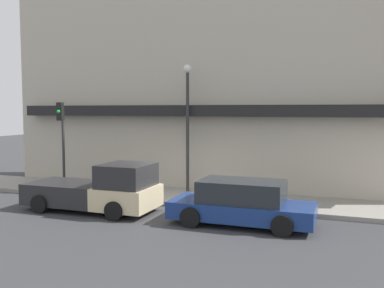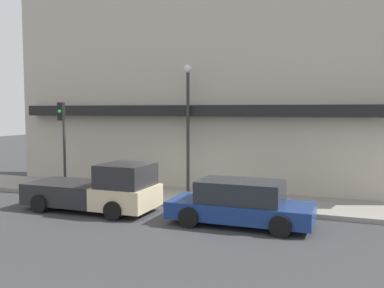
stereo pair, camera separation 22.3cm
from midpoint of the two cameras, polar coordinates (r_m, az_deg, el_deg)
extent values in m
plane|color=#38383A|center=(16.93, -3.09, -8.31)|extent=(80.00, 80.00, 0.00)
cube|color=gray|center=(18.32, -1.16, -7.04)|extent=(36.00, 3.10, 0.17)
cube|color=#BCB29E|center=(20.83, 1.90, 7.43)|extent=(19.80, 3.00, 9.62)
cube|color=black|center=(19.10, 0.19, 4.45)|extent=(18.22, 0.60, 0.50)
cube|color=beige|center=(15.82, -9.07, -7.02)|extent=(2.01, 2.01, 0.79)
cube|color=#262628|center=(15.68, -9.11, -4.13)|extent=(1.71, 1.85, 0.82)
cube|color=#262628|center=(17.17, -16.44, -6.23)|extent=(3.01, 2.01, 0.79)
cylinder|color=black|center=(16.72, -7.21, -7.33)|extent=(0.67, 0.22, 0.67)
cylinder|color=black|center=(15.00, -10.79, -8.77)|extent=(0.67, 0.22, 0.67)
cylinder|color=black|center=(18.34, -15.93, -6.41)|extent=(0.67, 0.22, 0.67)
cylinder|color=black|center=(16.79, -20.01, -7.53)|extent=(0.67, 0.22, 0.67)
cube|color=navy|center=(14.30, 6.19, -8.77)|extent=(4.70, 1.84, 0.56)
cube|color=#23282D|center=(14.17, 6.21, -6.27)|extent=(2.73, 1.66, 0.71)
cylinder|color=black|center=(14.95, 12.55, -8.84)|extent=(0.67, 0.22, 0.67)
cylinder|color=black|center=(13.18, 11.46, -10.66)|extent=(0.67, 0.22, 0.67)
cylinder|color=black|center=(15.59, 1.75, -8.18)|extent=(0.67, 0.22, 0.67)
cylinder|color=black|center=(13.90, -0.68, -9.76)|extent=(0.67, 0.22, 0.67)
cylinder|color=red|center=(16.58, 5.19, -7.09)|extent=(0.20, 0.20, 0.51)
sphere|color=red|center=(16.52, 5.20, -5.99)|extent=(0.19, 0.19, 0.19)
cylinder|color=#2D2D2D|center=(18.77, -0.93, 1.52)|extent=(0.14, 0.14, 5.20)
sphere|color=silver|center=(18.82, -0.95, 10.01)|extent=(0.36, 0.36, 0.36)
cylinder|color=#2D2D2D|center=(20.05, -17.08, -0.31)|extent=(0.12, 0.12, 3.93)
cube|color=black|center=(19.85, -17.47, 4.16)|extent=(0.28, 0.20, 0.80)
sphere|color=green|center=(19.76, -17.68, 4.15)|extent=(0.16, 0.16, 0.16)
camera|label=1|loc=(0.11, -90.36, -0.03)|focal=40.00mm
camera|label=2|loc=(0.11, 89.64, 0.03)|focal=40.00mm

